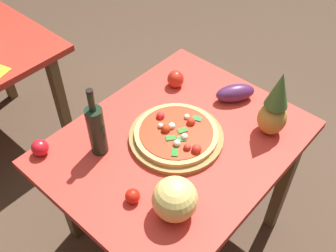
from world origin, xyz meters
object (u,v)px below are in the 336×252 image
pineapple_left (275,107)px  bell_pepper (176,79)px  display_table (176,155)px  eggplant (235,93)px  tomato_at_corner (40,148)px  wine_bottle (97,129)px  pizza (177,133)px  melon (175,199)px  tomato_near_board (133,196)px  pizza_board (176,137)px

pineapple_left → bell_pepper: 0.55m
display_table → pineapple_left: 0.50m
eggplant → tomato_at_corner: size_ratio=2.64×
wine_bottle → tomato_at_corner: size_ratio=4.63×
display_table → tomato_at_corner: 0.62m
pizza → bell_pepper: bearing=41.6°
tomato_at_corner → melon: bearing=-75.4°
wine_bottle → bell_pepper: wine_bottle is taller
wine_bottle → tomato_near_board: size_ratio=5.76×
pineapple_left → eggplant: (0.07, 0.25, -0.11)m
pineapple_left → tomato_near_board: pineapple_left is taller
melon → tomato_near_board: melon is taller
pizza_board → bell_pepper: size_ratio=4.59×
pizza_board → tomato_near_board: (-0.37, -0.09, 0.02)m
display_table → pineapple_left: (0.34, -0.28, 0.25)m
pizza → wine_bottle: 0.36m
pizza_board → wine_bottle: bearing=142.8°
pizza → pizza_board: bearing=85.8°
bell_pepper → tomato_near_board: bearing=-152.4°
melon → eggplant: (0.70, 0.20, -0.04)m
bell_pepper → eggplant: same height
pineapple_left → tomato_at_corner: 1.05m
tomato_at_corner → tomato_near_board: bearing=-78.8°
melon → wine_bottle: bearing=87.4°
wine_bottle → tomato_near_board: wine_bottle is taller
pizza → melon: size_ratio=2.16×
wine_bottle → pineapple_left: 0.78m
pizza → melon: 0.39m
pizza_board → tomato_at_corner: bearing=140.0°
melon → bell_pepper: size_ratio=1.87×
pizza → tomato_at_corner: bearing=139.8°
wine_bottle → tomato_at_corner: bearing=136.1°
display_table → tomato_near_board: size_ratio=18.76×
pizza_board → pizza: pizza is taller
bell_pepper → pizza_board: bearing=-138.6°
wine_bottle → tomato_near_board: 0.33m
wine_bottle → bell_pepper: bearing=4.3°
wine_bottle → pizza_board: bearing=-37.2°
display_table → eggplant: 0.43m
tomato_near_board → eggplant: bearing=3.4°
tomato_at_corner → display_table: bearing=-41.3°
pizza_board → bell_pepper: 0.38m
pizza_board → tomato_near_board: bearing=-166.3°
pizza → pineapple_left: pineapple_left is taller
pineapple_left → tomato_near_board: (-0.70, 0.20, -0.12)m
bell_pepper → eggplant: bearing=-69.0°
wine_bottle → melon: bearing=-92.6°
pineapple_left → tomato_near_board: 0.73m
pineapple_left → melon: (-0.62, 0.04, -0.06)m
display_table → pizza_board: 0.11m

